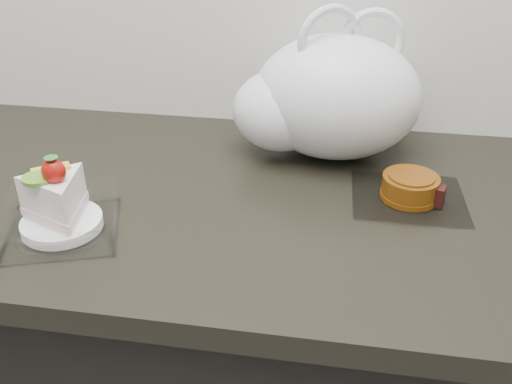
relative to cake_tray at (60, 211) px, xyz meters
name	(u,v)px	position (x,y,z in m)	size (l,w,h in m)	color
counter	(227,377)	(0.21, 0.15, -0.48)	(2.04, 0.64, 0.90)	black
cake_tray	(60,211)	(0.00, 0.00, 0.00)	(0.21, 0.21, 0.13)	white
mooncake_wrap	(411,189)	(0.52, 0.18, -0.02)	(0.19, 0.18, 0.04)	white
plastic_bag	(325,99)	(0.37, 0.33, 0.08)	(0.40, 0.33, 0.28)	white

